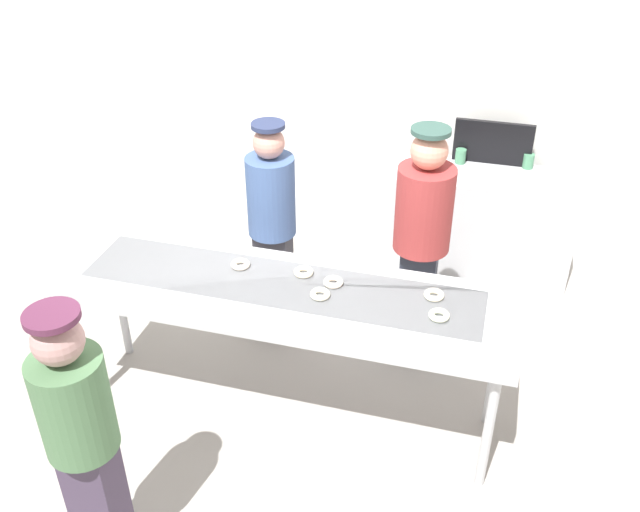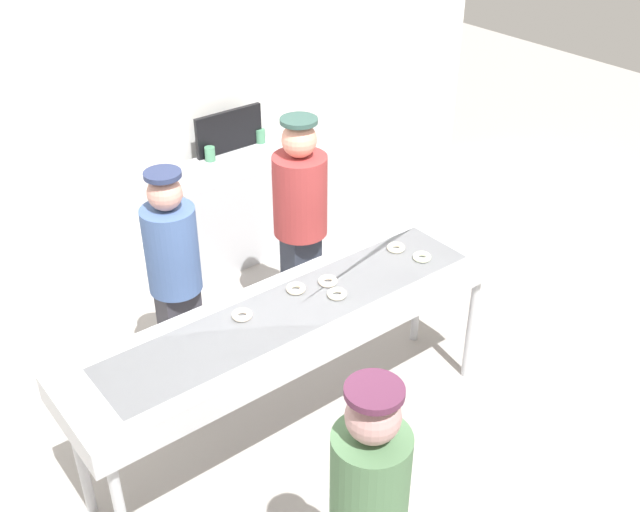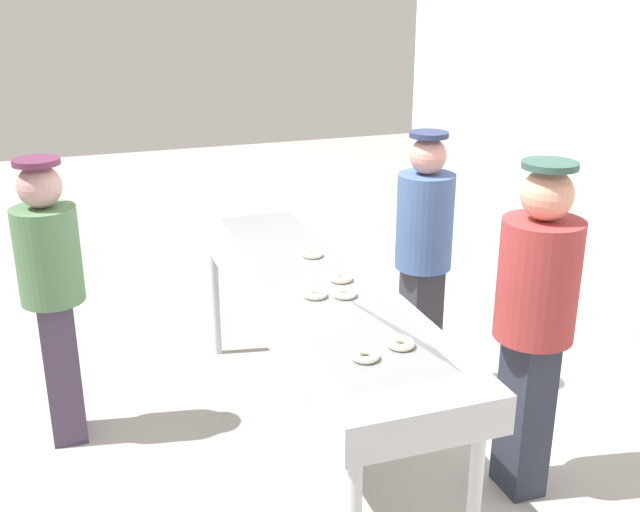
# 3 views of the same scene
# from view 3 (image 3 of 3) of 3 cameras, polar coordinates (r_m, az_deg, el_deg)

# --- Properties ---
(ground_plane) EXTENTS (16.00, 16.00, 0.00)m
(ground_plane) POSITION_cam_3_polar(r_m,az_deg,el_deg) (4.35, -0.62, -13.87)
(ground_plane) COLOR #9E9993
(fryer_conveyor) EXTENTS (2.72, 0.67, 1.00)m
(fryer_conveyor) POSITION_cam_3_polar(r_m,az_deg,el_deg) (3.92, -0.67, -2.74)
(fryer_conveyor) COLOR #B7BABF
(fryer_conveyor) RESTS_ON ground
(sugar_donut_0) EXTENTS (0.15, 0.15, 0.03)m
(sugar_donut_0) POSITION_cam_3_polar(r_m,az_deg,el_deg) (3.83, 1.57, -1.64)
(sugar_donut_0) COLOR #F8E6C3
(sugar_donut_0) RESTS_ON fryer_conveyor
(sugar_donut_1) EXTENTS (0.16, 0.16, 0.03)m
(sugar_donut_1) POSITION_cam_3_polar(r_m,az_deg,el_deg) (3.65, 1.85, -2.80)
(sugar_donut_1) COLOR #F7E3CB
(sugar_donut_1) RESTS_ON fryer_conveyor
(sugar_donut_2) EXTENTS (0.15, 0.15, 0.03)m
(sugar_donut_2) POSITION_cam_3_polar(r_m,az_deg,el_deg) (3.64, -0.36, -2.83)
(sugar_donut_2) COLOR #EFE7CA
(sugar_donut_2) RESTS_ON fryer_conveyor
(sugar_donut_3) EXTENTS (0.12, 0.12, 0.03)m
(sugar_donut_3) POSITION_cam_3_polar(r_m,az_deg,el_deg) (3.08, 3.38, -7.40)
(sugar_donut_3) COLOR white
(sugar_donut_3) RESTS_ON fryer_conveyor
(sugar_donut_4) EXTENTS (0.15, 0.15, 0.03)m
(sugar_donut_4) POSITION_cam_3_polar(r_m,az_deg,el_deg) (3.18, 6.04, -6.48)
(sugar_donut_4) COLOR #FDF1CE
(sugar_donut_4) RESTS_ON fryer_conveyor
(sugar_donut_5) EXTENTS (0.15, 0.15, 0.03)m
(sugar_donut_5) POSITION_cam_3_polar(r_m,az_deg,el_deg) (4.17, -0.58, 0.17)
(sugar_donut_5) COLOR #F9E7D0
(sugar_donut_5) RESTS_ON fryer_conveyor
(worker_baker) EXTENTS (0.33, 0.33, 1.63)m
(worker_baker) POSITION_cam_3_polar(r_m,az_deg,el_deg) (4.49, 7.68, 0.16)
(worker_baker) COLOR #2D2C34
(worker_baker) RESTS_ON ground
(worker_assistant) EXTENTS (0.37, 0.37, 1.68)m
(worker_assistant) POSITION_cam_3_polar(r_m,az_deg,el_deg) (3.70, 15.69, -3.86)
(worker_assistant) COLOR #252A37
(worker_assistant) RESTS_ON ground
(customer_waiting) EXTENTS (0.33, 0.33, 1.58)m
(customer_waiting) POSITION_cam_3_polar(r_m,az_deg,el_deg) (4.26, -19.27, -2.26)
(customer_waiting) COLOR #3F3349
(customer_waiting) RESTS_ON ground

